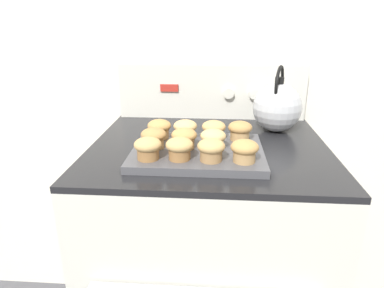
{
  "coord_description": "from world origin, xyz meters",
  "views": [
    {
      "loc": [
        0.02,
        -0.68,
        1.31
      ],
      "look_at": [
        -0.05,
        0.23,
        0.97
      ],
      "focal_mm": 32.0,
      "sensor_mm": 36.0,
      "label": 1
    }
  ],
  "objects_px": {
    "muffin_r1_c1": "(184,138)",
    "muffin_r1_c2": "(213,139)",
    "muffin_r0_c2": "(211,149)",
    "muffin_r1_c0": "(154,137)",
    "muffin_pan": "(198,152)",
    "muffin_r2_c0": "(159,128)",
    "muffin_r0_c3": "(245,150)",
    "muffin_r2_c2": "(214,129)",
    "tea_kettle": "(277,106)",
    "stove_range": "(207,261)",
    "muffin_r2_c3": "(240,130)",
    "muffin_r0_c1": "(179,148)",
    "muffin_r2_c1": "(185,129)",
    "muffin_r0_c0": "(148,148)"
  },
  "relations": [
    {
      "from": "muffin_r0_c0",
      "to": "muffin_r0_c3",
      "type": "distance_m",
      "value": 0.26
    },
    {
      "from": "muffin_r0_c1",
      "to": "muffin_r1_c0",
      "type": "bearing_deg",
      "value": 136.54
    },
    {
      "from": "muffin_r1_c1",
      "to": "muffin_r1_c2",
      "type": "height_order",
      "value": "same"
    },
    {
      "from": "muffin_pan",
      "to": "muffin_r0_c3",
      "type": "bearing_deg",
      "value": -34.13
    },
    {
      "from": "muffin_r1_c2",
      "to": "muffin_r2_c1",
      "type": "relative_size",
      "value": 1.0
    },
    {
      "from": "muffin_r0_c2",
      "to": "muffin_r2_c2",
      "type": "xyz_separation_m",
      "value": [
        0.0,
        0.17,
        0.0
      ]
    },
    {
      "from": "muffin_r0_c3",
      "to": "muffin_r2_c2",
      "type": "height_order",
      "value": "same"
    },
    {
      "from": "muffin_r1_c2",
      "to": "muffin_r1_c0",
      "type": "bearing_deg",
      "value": 179.81
    },
    {
      "from": "muffin_r0_c3",
      "to": "muffin_r1_c0",
      "type": "distance_m",
      "value": 0.27
    },
    {
      "from": "muffin_r2_c0",
      "to": "tea_kettle",
      "type": "relative_size",
      "value": 0.32
    },
    {
      "from": "muffin_r0_c0",
      "to": "muffin_r1_c2",
      "type": "bearing_deg",
      "value": 25.79
    },
    {
      "from": "stove_range",
      "to": "muffin_r1_c0",
      "type": "relative_size",
      "value": 12.58
    },
    {
      "from": "muffin_r1_c1",
      "to": "muffin_r2_c1",
      "type": "height_order",
      "value": "same"
    },
    {
      "from": "muffin_r2_c3",
      "to": "muffin_r1_c2",
      "type": "bearing_deg",
      "value": -133.01
    },
    {
      "from": "muffin_pan",
      "to": "muffin_r2_c1",
      "type": "height_order",
      "value": "muffin_r2_c1"
    },
    {
      "from": "stove_range",
      "to": "tea_kettle",
      "type": "height_order",
      "value": "tea_kettle"
    },
    {
      "from": "stove_range",
      "to": "muffin_r2_c3",
      "type": "distance_m",
      "value": 0.53
    },
    {
      "from": "tea_kettle",
      "to": "muffin_r1_c0",
      "type": "bearing_deg",
      "value": -146.63
    },
    {
      "from": "muffin_r2_c1",
      "to": "muffin_r2_c2",
      "type": "height_order",
      "value": "same"
    },
    {
      "from": "stove_range",
      "to": "muffin_r2_c1",
      "type": "xyz_separation_m",
      "value": [
        -0.08,
        -0.02,
        0.52
      ]
    },
    {
      "from": "muffin_r0_c3",
      "to": "muffin_r1_c0",
      "type": "relative_size",
      "value": 1.0
    },
    {
      "from": "stove_range",
      "to": "muffin_r0_c2",
      "type": "distance_m",
      "value": 0.56
    },
    {
      "from": "muffin_r0_c3",
      "to": "muffin_r2_c1",
      "type": "relative_size",
      "value": 1.0
    },
    {
      "from": "muffin_r1_c0",
      "to": "muffin_r1_c2",
      "type": "bearing_deg",
      "value": -0.19
    },
    {
      "from": "stove_range",
      "to": "muffin_r0_c1",
      "type": "height_order",
      "value": "muffin_r0_c1"
    },
    {
      "from": "muffin_r0_c2",
      "to": "muffin_r1_c0",
      "type": "bearing_deg",
      "value": 153.62
    },
    {
      "from": "muffin_r0_c2",
      "to": "muffin_r2_c1",
      "type": "distance_m",
      "value": 0.19
    },
    {
      "from": "tea_kettle",
      "to": "muffin_r2_c1",
      "type": "bearing_deg",
      "value": -151.24
    },
    {
      "from": "muffin_r0_c3",
      "to": "tea_kettle",
      "type": "xyz_separation_m",
      "value": [
        0.14,
        0.34,
        0.03
      ]
    },
    {
      "from": "muffin_pan",
      "to": "muffin_r2_c0",
      "type": "distance_m",
      "value": 0.16
    },
    {
      "from": "muffin_r1_c1",
      "to": "muffin_r2_c2",
      "type": "bearing_deg",
      "value": 45.37
    },
    {
      "from": "muffin_pan",
      "to": "muffin_r1_c1",
      "type": "xyz_separation_m",
      "value": [
        -0.04,
        0.0,
        0.04
      ]
    },
    {
      "from": "muffin_r0_c1",
      "to": "muffin_r1_c1",
      "type": "xyz_separation_m",
      "value": [
        0.0,
        0.08,
        0.0
      ]
    },
    {
      "from": "muffin_r0_c2",
      "to": "muffin_r1_c0",
      "type": "xyz_separation_m",
      "value": [
        -0.17,
        0.08,
        0.0
      ]
    },
    {
      "from": "muffin_r1_c0",
      "to": "muffin_r0_c3",
      "type": "bearing_deg",
      "value": -18.25
    },
    {
      "from": "muffin_r1_c0",
      "to": "muffin_r2_c3",
      "type": "height_order",
      "value": "same"
    },
    {
      "from": "muffin_r0_c3",
      "to": "muffin_r1_c2",
      "type": "relative_size",
      "value": 1.0
    },
    {
      "from": "muffin_r0_c0",
      "to": "muffin_r1_c1",
      "type": "bearing_deg",
      "value": 44.22
    },
    {
      "from": "muffin_pan",
      "to": "muffin_r0_c3",
      "type": "distance_m",
      "value": 0.16
    },
    {
      "from": "muffin_r0_c0",
      "to": "muffin_r1_c2",
      "type": "relative_size",
      "value": 1.0
    },
    {
      "from": "muffin_r0_c2",
      "to": "muffin_r0_c3",
      "type": "xyz_separation_m",
      "value": [
        0.09,
        -0.0,
        0.0
      ]
    },
    {
      "from": "stove_range",
      "to": "muffin_r1_c1",
      "type": "distance_m",
      "value": 0.54
    },
    {
      "from": "muffin_r0_c3",
      "to": "muffin_r2_c0",
      "type": "bearing_deg",
      "value": 145.79
    },
    {
      "from": "muffin_pan",
      "to": "muffin_r2_c0",
      "type": "relative_size",
      "value": 5.1
    },
    {
      "from": "stove_range",
      "to": "tea_kettle",
      "type": "distance_m",
      "value": 0.62
    },
    {
      "from": "muffin_r0_c2",
      "to": "tea_kettle",
      "type": "bearing_deg",
      "value": 56.75
    },
    {
      "from": "stove_range",
      "to": "muffin_r0_c3",
      "type": "distance_m",
      "value": 0.56
    },
    {
      "from": "muffin_r1_c0",
      "to": "muffin_r0_c2",
      "type": "bearing_deg",
      "value": -26.38
    },
    {
      "from": "muffin_r2_c0",
      "to": "muffin_r0_c2",
      "type": "bearing_deg",
      "value": -45.93
    },
    {
      "from": "muffin_r0_c0",
      "to": "muffin_r2_c3",
      "type": "bearing_deg",
      "value": 33.93
    }
  ]
}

